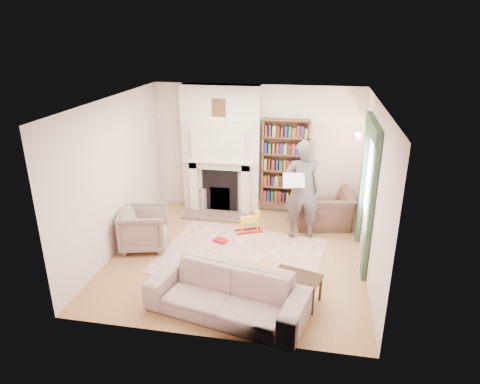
% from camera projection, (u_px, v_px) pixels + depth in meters
% --- Properties ---
extents(floor, '(4.50, 4.50, 0.00)m').
position_uv_depth(floor, '(238.00, 255.00, 7.85)').
color(floor, olive).
rests_on(floor, ground).
extents(ceiling, '(4.50, 4.50, 0.00)m').
position_uv_depth(ceiling, '(237.00, 102.00, 6.83)').
color(ceiling, white).
rests_on(ceiling, wall_back).
extents(wall_back, '(4.50, 0.00, 4.50)m').
position_uv_depth(wall_back, '(256.00, 149.00, 9.40)').
color(wall_back, silver).
rests_on(wall_back, floor).
extents(wall_front, '(4.50, 0.00, 4.50)m').
position_uv_depth(wall_front, '(203.00, 245.00, 5.28)').
color(wall_front, silver).
rests_on(wall_front, floor).
extents(wall_left, '(0.00, 4.50, 4.50)m').
position_uv_depth(wall_left, '(115.00, 176.00, 7.72)').
color(wall_left, silver).
rests_on(wall_left, floor).
extents(wall_right, '(0.00, 4.50, 4.50)m').
position_uv_depth(wall_right, '(373.00, 192.00, 6.96)').
color(wall_right, silver).
rests_on(wall_right, floor).
extents(fireplace, '(1.70, 0.58, 2.80)m').
position_uv_depth(fireplace, '(221.00, 150.00, 9.35)').
color(fireplace, silver).
rests_on(fireplace, floor).
extents(bookcase, '(1.00, 0.24, 1.85)m').
position_uv_depth(bookcase, '(285.00, 162.00, 9.26)').
color(bookcase, brown).
rests_on(bookcase, floor).
extents(window, '(0.02, 0.90, 1.30)m').
position_uv_depth(window, '(370.00, 181.00, 7.31)').
color(window, silver).
rests_on(window, wall_right).
extents(curtain_left, '(0.07, 0.32, 2.40)m').
position_uv_depth(curtain_left, '(370.00, 211.00, 6.77)').
color(curtain_left, '#2F4A32').
rests_on(curtain_left, floor).
extents(curtain_right, '(0.07, 0.32, 2.40)m').
position_uv_depth(curtain_right, '(363.00, 181.00, 8.05)').
color(curtain_right, '#2F4A32').
rests_on(curtain_right, floor).
extents(pelmet, '(0.09, 1.70, 0.24)m').
position_uv_depth(pelmet, '(373.00, 127.00, 6.98)').
color(pelmet, '#2F4A32').
rests_on(pelmet, wall_right).
extents(wall_sconce, '(0.20, 0.24, 0.24)m').
position_uv_depth(wall_sconce, '(356.00, 139.00, 8.19)').
color(wall_sconce, gold).
rests_on(wall_sconce, wall_right).
extents(rug, '(3.13, 2.56, 0.01)m').
position_uv_depth(rug, '(241.00, 255.00, 7.84)').
color(rug, beige).
rests_on(rug, floor).
extents(armchair_reading, '(1.29, 1.17, 0.74)m').
position_uv_depth(armchair_reading, '(323.00, 209.00, 8.89)').
color(armchair_reading, '#462725').
rests_on(armchair_reading, floor).
extents(armchair_left, '(1.03, 1.02, 0.78)m').
position_uv_depth(armchair_left, '(144.00, 228.00, 8.01)').
color(armchair_left, '#A39C87').
rests_on(armchair_left, floor).
extents(sofa, '(2.45, 1.39, 0.67)m').
position_uv_depth(sofa, '(227.00, 293.00, 6.15)').
color(sofa, '#BDAF9C').
rests_on(sofa, floor).
extents(man_reading, '(0.81, 0.63, 1.98)m').
position_uv_depth(man_reading, '(302.00, 190.00, 8.19)').
color(man_reading, '#4E443F').
rests_on(man_reading, floor).
extents(newspaper, '(0.42, 0.21, 0.28)m').
position_uv_depth(newspaper, '(294.00, 180.00, 7.94)').
color(newspaper, white).
rests_on(newspaper, man_reading).
extents(coffee_table, '(0.80, 0.63, 0.45)m').
position_uv_depth(coffee_table, '(296.00, 289.00, 6.45)').
color(coffee_table, '#362613').
rests_on(coffee_table, floor).
extents(paraffin_heater, '(0.30, 0.30, 0.55)m').
position_uv_depth(paraffin_heater, '(203.00, 199.00, 9.69)').
color(paraffin_heater, '#AFB2B7').
rests_on(paraffin_heater, floor).
extents(rocking_horse, '(0.57, 0.42, 0.47)m').
position_uv_depth(rocking_horse, '(249.00, 222.00, 8.63)').
color(rocking_horse, yellow).
rests_on(rocking_horse, rug).
extents(board_game, '(0.42, 0.42, 0.03)m').
position_uv_depth(board_game, '(217.00, 263.00, 7.52)').
color(board_game, gold).
rests_on(board_game, rug).
extents(game_box_lid, '(0.32, 0.27, 0.04)m').
position_uv_depth(game_box_lid, '(221.00, 240.00, 8.31)').
color(game_box_lid, '#B41417').
rests_on(game_box_lid, rug).
extents(comic_annuals, '(0.64, 0.50, 0.02)m').
position_uv_depth(comic_annuals, '(253.00, 267.00, 7.42)').
color(comic_annuals, red).
rests_on(comic_annuals, rug).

